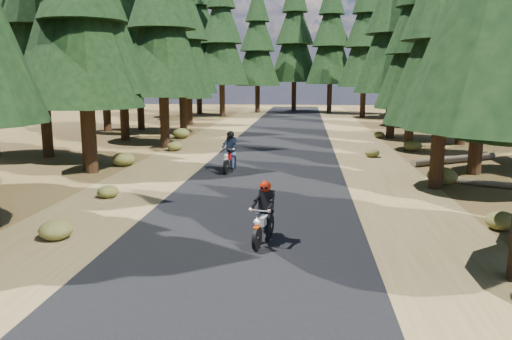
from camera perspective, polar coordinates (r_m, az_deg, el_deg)
The scene contains 9 objects.
ground at distance 13.84m, azimuth -0.62°, elevation -5.61°, with size 120.00×120.00×0.00m, color #4D381B.
road at distance 18.68m, azimuth 1.07°, elevation -1.36°, with size 6.00×100.00×0.01m, color black.
shoulder_l at distance 19.59m, azimuth -12.47°, elevation -1.06°, with size 3.20×100.00×0.01m, color brown.
shoulder_r at distance 18.88m, azimuth 15.13°, elevation -1.61°, with size 3.20×100.00×0.01m, color brown.
pine_forest at distance 34.54m, azimuth 3.36°, elevation 17.20°, with size 34.59×55.08×16.32m.
log_near at distance 24.61m, azimuth 21.78°, elevation 1.13°, with size 0.32×0.32×5.00m, color #4C4233.
understory_shrubs at distance 21.00m, azimuth 3.61°, elevation 0.70°, with size 14.70×28.51×0.66m.
rider_lead at distance 11.72m, azimuth 0.87°, elevation -6.08°, with size 0.81×1.71×1.47m.
rider_follow at distance 20.65m, azimuth -3.02°, elevation 1.34°, with size 0.75×1.92×1.67m.
Camera 1 is at (1.48, -13.22, 3.83)m, focal length 35.00 mm.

